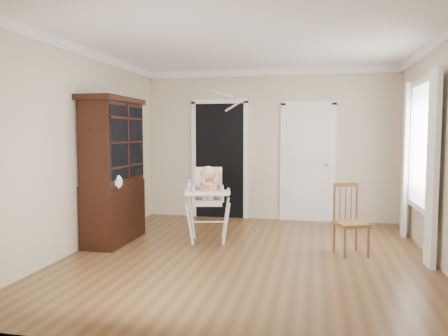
% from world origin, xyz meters
% --- Properties ---
extents(floor, '(5.00, 5.00, 0.00)m').
position_xyz_m(floor, '(0.00, 0.00, 0.00)').
color(floor, brown).
rests_on(floor, ground).
extents(ceiling, '(5.00, 5.00, 0.00)m').
position_xyz_m(ceiling, '(0.00, 0.00, 2.70)').
color(ceiling, white).
rests_on(ceiling, wall_back).
extents(wall_back, '(4.50, 0.00, 4.50)m').
position_xyz_m(wall_back, '(0.00, 2.50, 1.35)').
color(wall_back, beige).
rests_on(wall_back, floor).
extents(wall_left, '(0.00, 5.00, 5.00)m').
position_xyz_m(wall_left, '(-2.25, 0.00, 1.35)').
color(wall_left, beige).
rests_on(wall_left, floor).
extents(wall_right, '(0.00, 5.00, 5.00)m').
position_xyz_m(wall_right, '(2.25, 0.00, 1.35)').
color(wall_right, beige).
rests_on(wall_right, floor).
extents(crown_molding, '(4.50, 5.00, 0.12)m').
position_xyz_m(crown_molding, '(0.00, 0.00, 2.64)').
color(crown_molding, white).
rests_on(crown_molding, ceiling).
extents(doorway, '(1.06, 0.05, 2.22)m').
position_xyz_m(doorway, '(-0.90, 2.48, 1.11)').
color(doorway, black).
rests_on(doorway, wall_back).
extents(closet_door, '(0.96, 0.09, 2.13)m').
position_xyz_m(closet_door, '(0.70, 2.48, 1.02)').
color(closet_door, white).
rests_on(closet_door, wall_back).
extents(window_right, '(0.13, 1.84, 2.30)m').
position_xyz_m(window_right, '(2.18, 0.80, 1.29)').
color(window_right, white).
rests_on(window_right, wall_right).
extents(high_chair, '(0.76, 0.88, 1.09)m').
position_xyz_m(high_chair, '(-0.67, 0.65, 0.67)').
color(high_chair, white).
rests_on(high_chair, floor).
extents(baby, '(0.35, 0.26, 0.50)m').
position_xyz_m(baby, '(-0.67, 0.68, 0.84)').
color(baby, beige).
rests_on(baby, high_chair).
extents(cake, '(0.25, 0.25, 0.11)m').
position_xyz_m(cake, '(-0.58, 0.38, 0.81)').
color(cake, silver).
rests_on(cake, high_chair).
extents(sippy_cup, '(0.08, 0.08, 0.19)m').
position_xyz_m(sippy_cup, '(-0.92, 0.51, 0.83)').
color(sippy_cup, pink).
rests_on(sippy_cup, high_chair).
extents(china_cabinet, '(0.54, 1.22, 2.06)m').
position_xyz_m(china_cabinet, '(-1.99, 0.37, 1.03)').
color(china_cabinet, black).
rests_on(china_cabinet, floor).
extents(dining_chair, '(0.48, 0.48, 0.91)m').
position_xyz_m(dining_chair, '(1.28, 0.38, 0.42)').
color(dining_chair, brown).
rests_on(dining_chair, floor).
extents(streamer, '(0.41, 0.32, 0.15)m').
position_xyz_m(streamer, '(-0.62, 1.35, 2.18)').
color(streamer, pink).
rests_on(streamer, ceiling).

